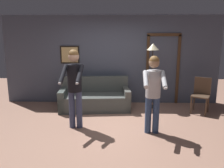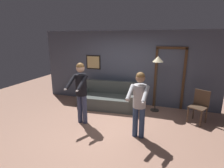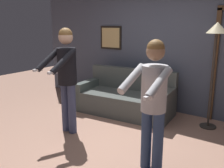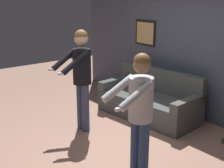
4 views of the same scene
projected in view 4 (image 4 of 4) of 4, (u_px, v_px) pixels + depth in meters
ground_plane at (106, 145)px, 4.83m from camera, size 12.00×12.00×0.00m
back_wall_assembly at (195, 48)px, 5.68m from camera, size 6.40×0.10×2.60m
couch at (150, 102)px, 5.90m from camera, size 1.97×1.01×0.87m
person_standing_left at (81, 71)px, 5.10m from camera, size 0.45×0.67×1.72m
person_standing_right at (140, 106)px, 3.77m from camera, size 0.45×0.66×1.61m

